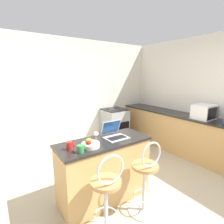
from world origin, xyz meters
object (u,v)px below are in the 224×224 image
at_px(stove_range, 115,126).
at_px(mug_green, 81,149).
at_px(microwave, 204,112).
at_px(laptop, 114,133).
at_px(mug_red, 70,146).
at_px(wine_glass_short, 96,134).
at_px(bar_stool_far, 146,180).
at_px(fruit_bowl, 90,144).
at_px(bar_stool_near, 107,198).

height_order(stove_range, mug_green, mug_green).
xyz_separation_m(microwave, mug_green, (-2.74, -0.02, -0.10)).
relative_size(laptop, mug_red, 3.17).
height_order(microwave, stove_range, microwave).
distance_m(microwave, wine_glass_short, 2.43).
relative_size(mug_red, wine_glass_short, 0.71).
xyz_separation_m(laptop, stove_range, (1.22, 1.69, -0.51)).
height_order(bar_stool_far, laptop, laptop).
distance_m(laptop, fruit_bowl, 0.47).
bearing_deg(bar_stool_near, mug_green, 108.62).
bearing_deg(bar_stool_far, laptop, 99.54).
distance_m(bar_stool_far, wine_glass_short, 0.86).
distance_m(bar_stool_far, microwave, 2.14).
bearing_deg(bar_stool_near, microwave, 8.37).
height_order(microwave, mug_red, microwave).
distance_m(bar_stool_near, laptop, 0.89).
bearing_deg(wine_glass_short, bar_stool_far, -54.08).
relative_size(bar_stool_far, fruit_bowl, 4.46).
xyz_separation_m(bar_stool_near, wine_glass_short, (0.19, 0.55, 0.53)).
xyz_separation_m(bar_stool_near, mug_green, (-0.12, 0.36, 0.47)).
relative_size(stove_range, fruit_bowl, 4.00).
xyz_separation_m(bar_stool_far, laptop, (-0.09, 0.56, 0.48)).
xyz_separation_m(bar_stool_far, stove_range, (1.12, 2.25, -0.02)).
height_order(bar_stool_near, microwave, microwave).
bearing_deg(laptop, wine_glass_short, -177.62).
xyz_separation_m(bar_stool_near, stove_range, (1.71, 2.25, -0.02)).
bearing_deg(bar_stool_far, stove_range, 63.49).
bearing_deg(wine_glass_short, bar_stool_near, -108.85).
bearing_deg(fruit_bowl, mug_green, -155.15).
bearing_deg(microwave, bar_stool_near, -171.63).
distance_m(microwave, stove_range, 2.16).
relative_size(fruit_bowl, wine_glass_short, 1.57).
bearing_deg(mug_green, bar_stool_far, -26.92).
xyz_separation_m(stove_range, mug_red, (-1.91, -1.74, 0.50)).
relative_size(bar_stool_near, mug_red, 9.89).
bearing_deg(fruit_bowl, bar_stool_near, -95.44).
bearing_deg(laptop, microwave, -4.84).
bearing_deg(mug_red, bar_stool_far, -32.71).
height_order(stove_range, fruit_bowl, fruit_bowl).
bearing_deg(bar_stool_far, mug_red, 147.29).
relative_size(bar_stool_far, microwave, 2.22).
xyz_separation_m(microwave, mug_red, (-2.82, 0.12, -0.09)).
relative_size(bar_stool_far, laptop, 3.12).
height_order(bar_stool_far, wine_glass_short, wine_glass_short).
xyz_separation_m(bar_stool_near, mug_red, (-0.20, 0.51, 0.47)).
bearing_deg(bar_stool_far, wine_glass_short, 125.92).
bearing_deg(stove_range, bar_stool_far, -116.51).
bearing_deg(mug_red, mug_green, -61.83).
bearing_deg(stove_range, bar_stool_near, -127.24).
relative_size(bar_stool_near, microwave, 2.22).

